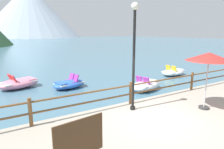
{
  "coord_description": "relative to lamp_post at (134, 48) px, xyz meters",
  "views": [
    {
      "loc": [
        -4.72,
        -4.8,
        3.38
      ],
      "look_at": [
        1.15,
        5.0,
        0.9
      ],
      "focal_mm": 31.29,
      "sensor_mm": 36.0,
      "label": 1
    }
  ],
  "objects": [
    {
      "name": "dock_railing",
      "position": [
        0.31,
        0.57,
        -1.85
      ],
      "size": [
        23.92,
        0.12,
        0.95
      ],
      "color": "brown",
      "rests_on": "promenade_dock"
    },
    {
      "name": "pedal_boat_3",
      "position": [
        -3.36,
        7.16,
        -2.51
      ],
      "size": [
        2.73,
        2.03,
        0.9
      ],
      "color": "pink",
      "rests_on": "ground"
    },
    {
      "name": "pedal_boat_1",
      "position": [
        -0.7,
        5.56,
        -2.56
      ],
      "size": [
        2.33,
        1.67,
        0.83
      ],
      "color": "blue",
      "rests_on": "ground"
    },
    {
      "name": "sign_board",
      "position": [
        -3.06,
        -2.16,
        -1.7
      ],
      "size": [
        1.17,
        0.19,
        1.19
      ],
      "color": "silver",
      "rests_on": "promenade_dock"
    },
    {
      "name": "beach_umbrella",
      "position": [
        2.5,
        -1.38,
        -0.38
      ],
      "size": [
        1.7,
        1.7,
        2.24
      ],
      "color": "#B2B2B7",
      "rests_on": "promenade_dock"
    },
    {
      "name": "pedal_boat_2",
      "position": [
        3.08,
        2.79,
        -2.52
      ],
      "size": [
        2.52,
        1.81,
        0.89
      ],
      "color": "white",
      "rests_on": "ground"
    },
    {
      "name": "ground_plane",
      "position": [
        0.31,
        39.02,
        -2.82
      ],
      "size": [
        200.0,
        200.0,
        0.0
      ],
      "primitive_type": "plane",
      "color": "#477084"
    },
    {
      "name": "distant_peak",
      "position": [
        17.75,
        136.28,
        13.78
      ],
      "size": [
        63.94,
        63.94,
        33.21
      ],
      "primitive_type": "cone",
      "color": "#9EADBC",
      "rests_on": "ground"
    },
    {
      "name": "pedal_boat_4",
      "position": [
        7.74,
        4.88,
        -2.57
      ],
      "size": [
        2.51,
        1.67,
        0.82
      ],
      "color": "white",
      "rests_on": "ground"
    },
    {
      "name": "lamp_post",
      "position": [
        0.0,
        0.0,
        0.0
      ],
      "size": [
        0.28,
        0.28,
        4.02
      ],
      "color": "black",
      "rests_on": "promenade_dock"
    }
  ]
}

